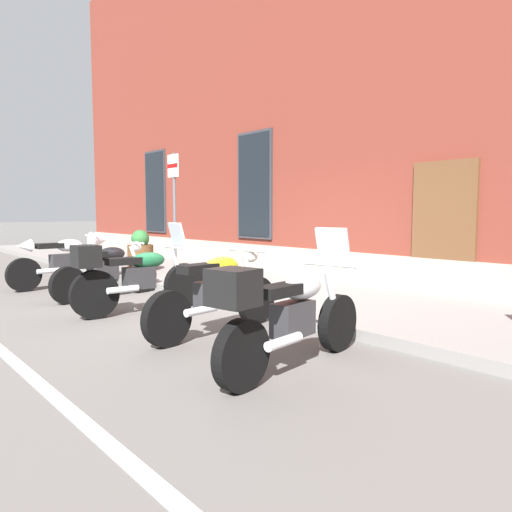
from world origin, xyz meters
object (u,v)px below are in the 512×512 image
Objects in this scene: motorcycle_black_naked at (108,270)px; parking_sign at (174,198)px; barrel_planter at (141,254)px; motorcycle_silver_touring at (288,313)px; motorcycle_green_touring at (135,276)px; motorcycle_yellow_naked at (217,294)px; motorcycle_white_sport at (69,258)px.

motorcycle_black_naked is 2.09m from parking_sign.
motorcycle_black_naked is at bearing -38.89° from barrel_planter.
parking_sign is (-5.27, 1.96, 1.19)m from motorcycle_silver_touring.
motorcycle_green_touring reaches higher than motorcycle_yellow_naked.
barrel_planter is at bearing 177.67° from parking_sign.
motorcycle_white_sport is 1.78m from barrel_planter.
motorcycle_white_sport is 1.02× the size of motorcycle_silver_touring.
motorcycle_silver_touring reaches higher than motorcycle_black_naked.
motorcycle_green_touring is at bearing -28.04° from barrel_planter.
motorcycle_white_sport is at bearing -77.17° from barrel_planter.
motorcycle_white_sport is at bearing -177.47° from motorcycle_black_naked.
motorcycle_yellow_naked is (4.91, 0.04, -0.09)m from motorcycle_white_sport.
motorcycle_black_naked is 2.65m from barrel_planter.
motorcycle_black_naked is 0.97× the size of motorcycle_green_touring.
barrel_planter reaches higher than motorcycle_white_sport.
motorcycle_black_naked is 1.53m from motorcycle_green_touring.
motorcycle_green_touring is 1.00× the size of motorcycle_yellow_naked.
parking_sign reaches higher than motorcycle_white_sport.
motorcycle_green_touring is at bearing 177.81° from motorcycle_silver_touring.
motorcycle_white_sport is 1.67m from motorcycle_black_naked.
motorcycle_yellow_naked is at bearing 0.47° from motorcycle_white_sport.
barrel_planter is (-6.88, 2.03, -0.01)m from motorcycle_silver_touring.
parking_sign reaches higher than motorcycle_silver_touring.
motorcycle_black_naked is at bearing 2.53° from motorcycle_white_sport.
motorcycle_silver_touring reaches higher than barrel_planter.
parking_sign reaches higher than barrel_planter.
barrel_planter is (-5.31, 1.70, 0.04)m from motorcycle_yellow_naked.
motorcycle_black_naked is at bearing 171.04° from motorcycle_green_touring.
parking_sign is at bearing 159.59° from motorcycle_silver_touring.
motorcycle_white_sport reaches higher than motorcycle_black_naked.
motorcycle_silver_touring is 2.27× the size of barrel_planter.
motorcycle_black_naked is 4.83m from motorcycle_silver_touring.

